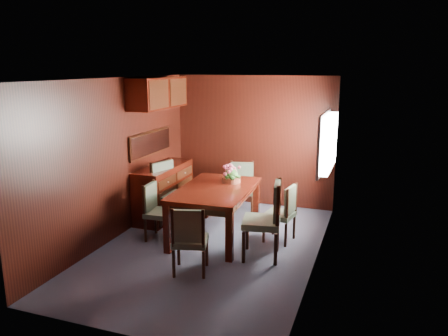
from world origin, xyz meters
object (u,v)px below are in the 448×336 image
at_px(dining_table, 216,195).
at_px(chair_left_near, 156,208).
at_px(sideboard, 164,191).
at_px(chair_right_near, 268,216).
at_px(flower_centerpiece, 231,173).
at_px(chair_head, 189,237).

relative_size(dining_table, chair_left_near, 1.95).
height_order(sideboard, chair_right_near, chair_right_near).
height_order(dining_table, chair_right_near, chair_right_near).
bearing_deg(flower_centerpiece, chair_right_near, -46.16).
relative_size(dining_table, chair_head, 1.89).
bearing_deg(flower_centerpiece, sideboard, 170.54).
bearing_deg(chair_right_near, sideboard, 53.35).
distance_m(sideboard, flower_centerpiece, 1.40).
height_order(dining_table, chair_head, chair_head).
height_order(sideboard, flower_centerpiece, flower_centerpiece).
bearing_deg(chair_right_near, flower_centerpiece, 33.76).
relative_size(chair_head, flower_centerpiece, 2.89).
distance_m(chair_right_near, chair_head, 1.13).
xyz_separation_m(dining_table, chair_right_near, (0.92, -0.46, -0.07)).
distance_m(sideboard, chair_left_near, 1.02).
xyz_separation_m(dining_table, chair_head, (0.13, -1.27, -0.17)).
xyz_separation_m(dining_table, flower_centerpiece, (0.12, 0.38, 0.26)).
distance_m(chair_left_near, chair_head, 1.31).
bearing_deg(chair_left_near, chair_head, 42.91).
relative_size(chair_left_near, chair_head, 0.97).
distance_m(sideboard, chair_right_near, 2.36).
distance_m(dining_table, chair_head, 1.28).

